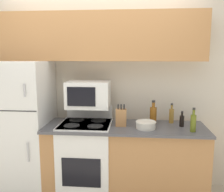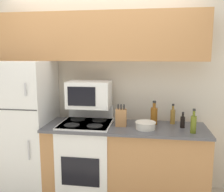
% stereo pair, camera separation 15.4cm
% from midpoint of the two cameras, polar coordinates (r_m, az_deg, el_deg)
% --- Properties ---
extents(wall_back, '(8.00, 0.05, 2.55)m').
position_cam_midpoint_polar(wall_back, '(3.28, -4.08, 1.77)').
color(wall_back, beige).
rests_on(wall_back, ground_plane).
extents(lower_cabinets, '(1.85, 0.61, 0.90)m').
position_cam_midpoint_polar(lower_cabinets, '(3.07, 1.45, -14.82)').
color(lower_cabinets, '#B27A47').
rests_on(lower_cabinets, ground_plane).
extents(refrigerator, '(0.69, 0.69, 1.64)m').
position_cam_midpoint_polar(refrigerator, '(3.31, -21.20, -6.86)').
color(refrigerator, white).
rests_on(refrigerator, ground_plane).
extents(upper_cabinets, '(2.55, 0.30, 0.57)m').
position_cam_midpoint_polar(upper_cabinets, '(3.08, -4.76, 13.34)').
color(upper_cabinets, '#B27A47').
rests_on(upper_cabinets, refrigerator).
extents(stove, '(0.60, 0.59, 1.08)m').
position_cam_midpoint_polar(stove, '(3.11, -7.35, -14.06)').
color(stove, white).
rests_on(stove, ground_plane).
extents(microwave, '(0.51, 0.33, 0.31)m').
position_cam_midpoint_polar(microwave, '(3.00, -6.91, 0.34)').
color(microwave, white).
rests_on(microwave, stove).
extents(knife_block, '(0.12, 0.09, 0.26)m').
position_cam_midpoint_polar(knife_block, '(2.87, 0.56, -4.93)').
color(knife_block, '#B27A47').
rests_on(knife_block, lower_cabinets).
extents(bowl, '(0.23, 0.23, 0.08)m').
position_cam_midpoint_polar(bowl, '(2.81, 6.18, -6.53)').
color(bowl, silver).
rests_on(bowl, lower_cabinets).
extents(bottle_whiskey, '(0.08, 0.08, 0.28)m').
position_cam_midpoint_polar(bottle_whiskey, '(2.99, 7.96, -4.23)').
color(bottle_whiskey, brown).
rests_on(bottle_whiskey, lower_cabinets).
extents(bottle_vinegar, '(0.06, 0.06, 0.24)m').
position_cam_midpoint_polar(bottle_vinegar, '(3.06, 12.04, -4.34)').
color(bottle_vinegar, olive).
rests_on(bottle_vinegar, lower_cabinets).
extents(bottle_soy_sauce, '(0.05, 0.05, 0.18)m').
position_cam_midpoint_polar(bottle_soy_sauce, '(2.94, 14.23, -5.47)').
color(bottle_soy_sauce, black).
rests_on(bottle_soy_sauce, lower_cabinets).
extents(bottle_olive_oil, '(0.06, 0.06, 0.26)m').
position_cam_midpoint_polar(bottle_olive_oil, '(2.78, 16.58, -5.81)').
color(bottle_olive_oil, '#5B6619').
rests_on(bottle_olive_oil, lower_cabinets).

